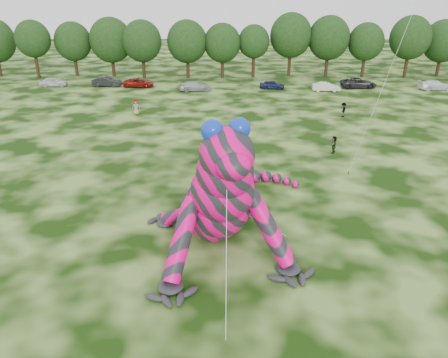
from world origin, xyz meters
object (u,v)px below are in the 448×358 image
car_7 (435,85)px  spectator_2 (343,110)px  spectator_5 (334,144)px  tree_3 (34,49)px  spectator_1 (214,136)px  spectator_4 (136,107)px  tree_11 (328,46)px  tree_5 (111,47)px  car_2 (139,83)px  car_5 (326,87)px  tree_6 (142,49)px  tree_12 (365,50)px  tree_9 (254,51)px  tree_10 (290,45)px  tree_7 (187,49)px  tree_13 (409,47)px  car_6 (358,83)px  car_1 (107,82)px  tree_14 (442,48)px  tree_8 (222,51)px  car_4 (272,85)px  tree_4 (74,49)px  inflatable_gecko (209,169)px

car_7 → spectator_2: 23.17m
spectator_2 → spectator_5: bearing=15.8°
tree_3 → spectator_2: bearing=-28.8°
spectator_1 → spectator_4: bearing=167.8°
tree_11 → tree_5: bearing=179.6°
car_2 → spectator_1: (12.13, -27.18, 0.14)m
tree_3 → tree_5: 12.67m
car_5 → spectator_4: size_ratio=2.24×
tree_11 → car_7: 18.53m
tree_6 → car_7: tree_6 is taller
tree_12 → spectator_4: (-34.70, -24.67, -3.58)m
tree_9 → tree_10: size_ratio=0.83×
tree_7 → tree_13: 37.21m
tree_11 → spectator_2: tree_11 is taller
car_7 → car_6: bearing=79.8°
tree_3 → tree_13: (62.85, 0.06, 0.34)m
car_1 → spectator_5: 41.34m
tree_7 → tree_14: tree_7 is taller
tree_10 → tree_14: tree_10 is taller
tree_8 → spectator_5: tree_8 is taller
tree_3 → tree_7: tree_7 is taller
tree_9 → car_4: size_ratio=2.31×
spectator_5 → car_6: bearing=-169.4°
car_7 → spectator_1: bearing=124.4°
tree_8 → car_2: (-12.99, -7.75, -3.82)m
tree_8 → spectator_5: size_ratio=5.55×
tree_4 → inflatable_gecko: bearing=-65.3°
car_1 → car_5: car_1 is taller
spectator_5 → spectator_4: (-20.72, 13.55, 0.10)m
inflatable_gecko → spectator_2: 30.85m
tree_6 → tree_14: 51.06m
car_6 → car_7: 11.26m
tree_6 → car_6: size_ratio=1.76×
tree_4 → tree_8: size_ratio=1.01×
tree_9 → car_6: (15.57, -9.00, -3.59)m
tree_10 → spectator_5: bearing=-92.0°
tree_12 → car_4: size_ratio=2.39×
tree_13 → tree_8: bearing=-179.7°
inflatable_gecko → tree_13: tree_13 is taller
tree_7 → tree_14: 43.58m
tree_12 → car_1: (-42.23, -8.04, -3.74)m
car_6 → inflatable_gecko: bearing=152.8°
car_1 → tree_10: bearing=-66.1°
car_5 → car_1: bearing=88.2°
tree_6 → tree_8: tree_6 is taller
car_1 → car_6: car_6 is taller
tree_5 → car_1: 9.72m
spectator_2 → tree_3: bearing=-84.8°
tree_8 → tree_9: (5.28, 0.36, -0.13)m
tree_8 → tree_13: 31.36m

